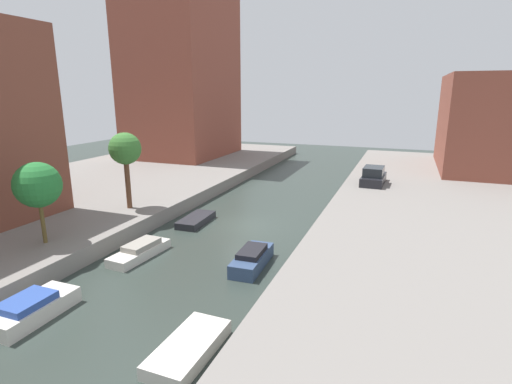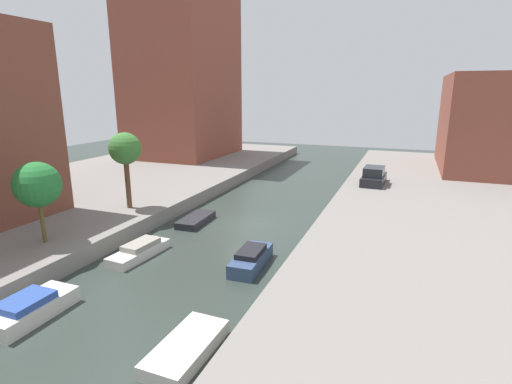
{
  "view_description": "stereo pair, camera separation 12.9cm",
  "coord_description": "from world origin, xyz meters",
  "px_view_note": "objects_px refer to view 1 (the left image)",
  "views": [
    {
      "loc": [
        9.75,
        -22.98,
        8.69
      ],
      "look_at": [
        -0.66,
        4.35,
        1.21
      ],
      "focal_mm": 27.7,
      "sensor_mm": 36.0,
      "label": 1
    },
    {
      "loc": [
        9.87,
        -22.93,
        8.69
      ],
      "look_at": [
        -0.66,
        4.35,
        1.21
      ],
      "focal_mm": 27.7,
      "sensor_mm": 36.0,
      "label": 2
    }
  ],
  "objects_px": {
    "apartment_tower_far": "(181,70)",
    "moored_boat_left_3": "(196,220)",
    "parked_car": "(373,177)",
    "moored_boat_right_2": "(252,259)",
    "low_block_right": "(498,123)",
    "moored_boat_left_1": "(32,309)",
    "moored_boat_left_2": "(140,251)",
    "street_tree_2": "(125,150)",
    "street_tree_1": "(38,185)",
    "moored_boat_right_1": "(189,348)"
  },
  "relations": [
    {
      "from": "moored_boat_left_3",
      "to": "moored_boat_right_1",
      "type": "height_order",
      "value": "moored_boat_right_1"
    },
    {
      "from": "street_tree_2",
      "to": "moored_boat_right_1",
      "type": "xyz_separation_m",
      "value": [
        10.94,
        -10.97,
        -4.7
      ]
    },
    {
      "from": "low_block_right",
      "to": "moored_boat_left_1",
      "type": "distance_m",
      "value": 41.68
    },
    {
      "from": "apartment_tower_far",
      "to": "low_block_right",
      "type": "xyz_separation_m",
      "value": [
        34.0,
        2.55,
        -5.46
      ]
    },
    {
      "from": "moored_boat_left_3",
      "to": "moored_boat_right_1",
      "type": "relative_size",
      "value": 0.99
    },
    {
      "from": "parked_car",
      "to": "moored_boat_right_2",
      "type": "height_order",
      "value": "parked_car"
    },
    {
      "from": "low_block_right",
      "to": "parked_car",
      "type": "height_order",
      "value": "low_block_right"
    },
    {
      "from": "low_block_right",
      "to": "moored_boat_left_3",
      "type": "height_order",
      "value": "low_block_right"
    },
    {
      "from": "moored_boat_right_2",
      "to": "apartment_tower_far",
      "type": "bearing_deg",
      "value": 126.78
    },
    {
      "from": "moored_boat_left_1",
      "to": "moored_boat_left_3",
      "type": "xyz_separation_m",
      "value": [
        0.32,
        12.48,
        -0.18
      ]
    },
    {
      "from": "moored_boat_left_2",
      "to": "moored_boat_left_3",
      "type": "bearing_deg",
      "value": 89.34
    },
    {
      "from": "low_block_right",
      "to": "moored_boat_left_3",
      "type": "bearing_deg",
      "value": -132.68
    },
    {
      "from": "moored_boat_left_2",
      "to": "moored_boat_left_3",
      "type": "xyz_separation_m",
      "value": [
        0.07,
        5.99,
        -0.1
      ]
    },
    {
      "from": "low_block_right",
      "to": "moored_boat_right_2",
      "type": "height_order",
      "value": "low_block_right"
    },
    {
      "from": "street_tree_1",
      "to": "apartment_tower_far",
      "type": "bearing_deg",
      "value": 106.7
    },
    {
      "from": "apartment_tower_far",
      "to": "street_tree_1",
      "type": "height_order",
      "value": "apartment_tower_far"
    },
    {
      "from": "parked_car",
      "to": "moored_boat_left_2",
      "type": "distance_m",
      "value": 20.92
    },
    {
      "from": "street_tree_1",
      "to": "street_tree_2",
      "type": "xyz_separation_m",
      "value": [
        0.0,
        6.84,
        0.86
      ]
    },
    {
      "from": "moored_boat_left_1",
      "to": "moored_boat_right_2",
      "type": "distance_m",
      "value": 9.82
    },
    {
      "from": "apartment_tower_far",
      "to": "low_block_right",
      "type": "bearing_deg",
      "value": 4.29
    },
    {
      "from": "apartment_tower_far",
      "to": "low_block_right",
      "type": "distance_m",
      "value": 34.53
    },
    {
      "from": "parked_car",
      "to": "moored_boat_left_1",
      "type": "bearing_deg",
      "value": -113.83
    },
    {
      "from": "moored_boat_left_2",
      "to": "moored_boat_left_3",
      "type": "relative_size",
      "value": 1.12
    },
    {
      "from": "apartment_tower_far",
      "to": "street_tree_1",
      "type": "bearing_deg",
      "value": -73.3
    },
    {
      "from": "moored_boat_left_2",
      "to": "parked_car",
      "type": "bearing_deg",
      "value": 59.59
    },
    {
      "from": "moored_boat_right_1",
      "to": "low_block_right",
      "type": "bearing_deg",
      "value": 67.55
    },
    {
      "from": "low_block_right",
      "to": "moored_boat_left_1",
      "type": "relative_size",
      "value": 4.16
    },
    {
      "from": "moored_boat_left_1",
      "to": "moored_boat_left_2",
      "type": "relative_size",
      "value": 0.89
    },
    {
      "from": "parked_car",
      "to": "street_tree_2",
      "type": "bearing_deg",
      "value": -138.15
    },
    {
      "from": "apartment_tower_far",
      "to": "moored_boat_right_1",
      "type": "relative_size",
      "value": 5.87
    },
    {
      "from": "low_block_right",
      "to": "street_tree_1",
      "type": "bearing_deg",
      "value": -129.38
    },
    {
      "from": "street_tree_2",
      "to": "moored_boat_left_3",
      "type": "distance_m",
      "value": 6.55
    },
    {
      "from": "low_block_right",
      "to": "moored_boat_right_1",
      "type": "height_order",
      "value": "low_block_right"
    },
    {
      "from": "street_tree_1",
      "to": "moored_boat_right_2",
      "type": "bearing_deg",
      "value": 16.81
    },
    {
      "from": "apartment_tower_far",
      "to": "moored_boat_left_2",
      "type": "distance_m",
      "value": 31.21
    },
    {
      "from": "parked_car",
      "to": "moored_boat_right_2",
      "type": "xyz_separation_m",
      "value": [
        -4.47,
        -17.01,
        -1.2
      ]
    },
    {
      "from": "moored_boat_right_2",
      "to": "moored_boat_left_3",
      "type": "bearing_deg",
      "value": 140.41
    },
    {
      "from": "parked_car",
      "to": "moored_boat_left_1",
      "type": "relative_size",
      "value": 1.22
    },
    {
      "from": "apartment_tower_far",
      "to": "moored_boat_left_3",
      "type": "distance_m",
      "value": 26.43
    },
    {
      "from": "parked_car",
      "to": "moored_boat_left_3",
      "type": "relative_size",
      "value": 1.21
    },
    {
      "from": "street_tree_2",
      "to": "apartment_tower_far",
      "type": "bearing_deg",
      "value": 111.55
    },
    {
      "from": "moored_boat_left_1",
      "to": "parked_car",
      "type": "bearing_deg",
      "value": 66.17
    },
    {
      "from": "apartment_tower_far",
      "to": "street_tree_2",
      "type": "height_order",
      "value": "apartment_tower_far"
    },
    {
      "from": "low_block_right",
      "to": "street_tree_2",
      "type": "bearing_deg",
      "value": -136.49
    },
    {
      "from": "street_tree_2",
      "to": "moored_boat_left_2",
      "type": "distance_m",
      "value": 7.86
    },
    {
      "from": "moored_boat_right_1",
      "to": "moored_boat_right_2",
      "type": "xyz_separation_m",
      "value": [
        -0.54,
        7.27,
        0.17
      ]
    },
    {
      "from": "street_tree_1",
      "to": "moored_boat_left_2",
      "type": "height_order",
      "value": "street_tree_1"
    },
    {
      "from": "street_tree_2",
      "to": "moored_boat_left_1",
      "type": "bearing_deg",
      "value": -70.16
    },
    {
      "from": "street_tree_2",
      "to": "moored_boat_right_1",
      "type": "distance_m",
      "value": 16.19
    },
    {
      "from": "street_tree_1",
      "to": "street_tree_2",
      "type": "bearing_deg",
      "value": 90.0
    }
  ]
}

